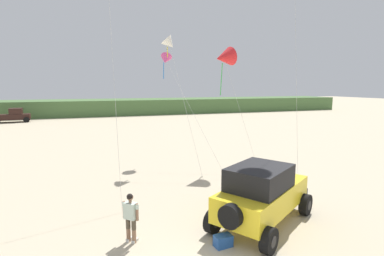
# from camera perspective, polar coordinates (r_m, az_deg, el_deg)

# --- Properties ---
(dune_ridge) EXTENTS (90.00, 8.92, 2.65)m
(dune_ridge) POSITION_cam_1_polar(r_m,az_deg,el_deg) (55.22, -14.32, 4.03)
(dune_ridge) COLOR #4C703D
(dune_ridge) RESTS_ON ground_plane
(jeep) EXTENTS (4.95, 4.35, 2.26)m
(jeep) POSITION_cam_1_polar(r_m,az_deg,el_deg) (11.33, 13.54, -12.18)
(jeep) COLOR yellow
(jeep) RESTS_ON ground_plane
(person_watching) EXTENTS (0.49, 0.47, 1.67)m
(person_watching) POSITION_cam_1_polar(r_m,az_deg,el_deg) (10.13, -11.86, -16.26)
(person_watching) COLOR #8C664C
(person_watching) RESTS_ON ground_plane
(cooler_box) EXTENTS (0.60, 0.42, 0.38)m
(cooler_box) POSITION_cam_1_polar(r_m,az_deg,el_deg) (10.08, 6.08, -21.01)
(cooler_box) COLOR #23519E
(cooler_box) RESTS_ON ground_plane
(distant_pickup) EXTENTS (4.77, 2.81, 1.98)m
(distant_pickup) POSITION_cam_1_polar(r_m,az_deg,el_deg) (48.53, -31.51, 2.07)
(distant_pickup) COLOR black
(distant_pickup) RESTS_ON ground_plane
(kite_orange_streamer) EXTENTS (1.10, 5.73, 8.39)m
(kite_orange_streamer) POSITION_cam_1_polar(r_m,az_deg,el_deg) (19.82, -4.40, 16.08)
(kite_orange_streamer) COLOR white
(kite_orange_streamer) RESTS_ON ground_plane
(kite_yellow_diamond) EXTENTS (2.30, 2.89, 7.70)m
(kite_yellow_diamond) POSITION_cam_1_polar(r_m,az_deg,el_deg) (18.90, 6.22, 13.48)
(kite_yellow_diamond) COLOR red
(kite_yellow_diamond) RESTS_ON ground_plane
(kite_blue_swept) EXTENTS (2.71, 5.96, 7.47)m
(kite_blue_swept) POSITION_cam_1_polar(r_m,az_deg,el_deg) (20.98, -5.15, 13.08)
(kite_blue_swept) COLOR #E04C93
(kite_blue_swept) RESTS_ON ground_plane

